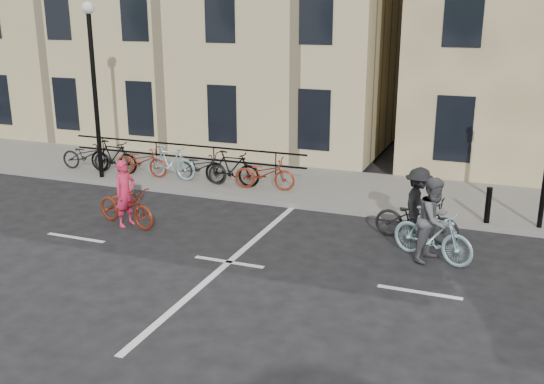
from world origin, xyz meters
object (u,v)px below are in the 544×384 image
(lamp_post, at_px, (93,69))
(cyclist_grey, at_px, (433,227))
(cyclist_dark, at_px, (417,212))
(cyclist_pink, at_px, (126,203))

(lamp_post, bearing_deg, cyclist_grey, -14.36)
(cyclist_dark, bearing_deg, cyclist_pink, 108.56)
(cyclist_grey, bearing_deg, lamp_post, 98.66)
(cyclist_grey, bearing_deg, cyclist_pink, 116.89)
(cyclist_grey, xyz_separation_m, cyclist_dark, (-0.49, 1.08, -0.05))
(lamp_post, height_order, cyclist_dark, lamp_post)
(lamp_post, distance_m, cyclist_grey, 11.18)
(cyclist_pink, relative_size, cyclist_grey, 1.01)
(lamp_post, bearing_deg, cyclist_dark, -9.13)
(lamp_post, xyz_separation_m, cyclist_pink, (3.11, -3.19, -2.91))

